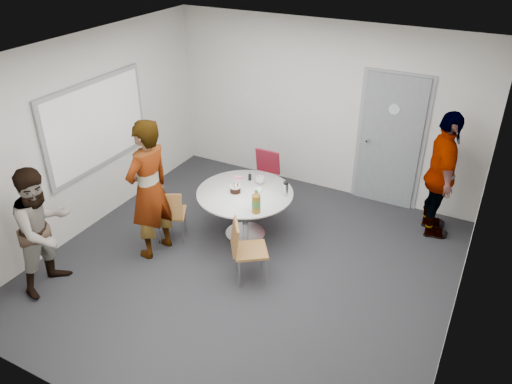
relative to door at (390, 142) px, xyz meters
The scene contains 15 objects.
floor 2.90m from the door, 113.90° to the right, with size 5.00×5.00×0.00m, color black.
ceiling 3.19m from the door, 113.90° to the right, with size 5.00×5.00×0.00m, color silver.
wall_back 1.15m from the door, behind, with size 5.00×5.00×0.00m, color beige.
wall_left 4.38m from the door, 145.41° to the right, with size 5.00×5.00×0.00m, color beige.
wall_right 2.87m from the door, 60.57° to the right, with size 5.00×5.00×0.00m, color beige.
wall_front 5.11m from the door, 102.45° to the right, with size 5.00×5.00×0.00m, color beige.
door is the anchor object (origin of this frame).
whiteboard 4.25m from the door, 147.34° to the right, with size 0.04×1.90×1.25m.
table 2.38m from the door, 128.32° to the right, with size 1.32×1.32×1.02m.
chair_near_left 3.40m from the door, 133.13° to the right, with size 0.53×0.54×0.80m.
chair_near_right 2.93m from the door, 110.68° to the right, with size 0.57×0.56×0.83m.
chair_far 1.94m from the door, 151.72° to the right, with size 0.41×0.45×0.86m.
person_main 3.61m from the door, 130.77° to the right, with size 0.69×0.45×1.90m, color #A5C6EA.
person_left 4.92m from the door, 128.38° to the right, with size 0.77×0.60×1.59m, color white.
person_right 1.01m from the door, 32.03° to the right, with size 1.07×0.44×1.82m, color black.
Camera 1 is at (2.50, -4.50, 4.06)m, focal length 35.00 mm.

